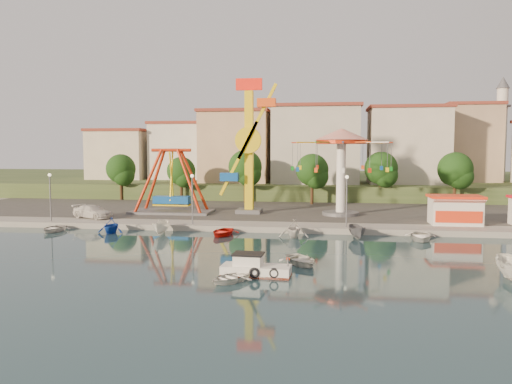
% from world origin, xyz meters
% --- Properties ---
extents(ground, '(200.00, 200.00, 0.00)m').
position_xyz_m(ground, '(0.00, 0.00, 0.00)').
color(ground, '#15343C').
rests_on(ground, ground).
extents(quay_deck, '(200.00, 100.00, 0.60)m').
position_xyz_m(quay_deck, '(0.00, 62.00, 0.30)').
color(quay_deck, '#9E998E').
rests_on(quay_deck, ground).
extents(asphalt_pad, '(90.00, 28.00, 0.01)m').
position_xyz_m(asphalt_pad, '(0.00, 30.00, 0.60)').
color(asphalt_pad, '#4C4944').
rests_on(asphalt_pad, quay_deck).
extents(hill_terrace, '(200.00, 60.00, 3.00)m').
position_xyz_m(hill_terrace, '(0.00, 67.00, 1.50)').
color(hill_terrace, '#384C26').
rests_on(hill_terrace, ground).
extents(pirate_ship_ride, '(10.00, 5.00, 8.00)m').
position_xyz_m(pirate_ship_ride, '(-13.04, 21.92, 4.39)').
color(pirate_ship_ride, '#59595E').
rests_on(pirate_ship_ride, quay_deck).
extents(kamikaze_tower, '(5.16, 3.10, 16.50)m').
position_xyz_m(kamikaze_tower, '(-3.24, 22.83, 8.55)').
color(kamikaze_tower, '#59595E').
rests_on(kamikaze_tower, quay_deck).
extents(wave_swinger, '(11.60, 11.60, 10.40)m').
position_xyz_m(wave_swinger, '(7.71, 22.57, 8.20)').
color(wave_swinger, '#59595E').
rests_on(wave_swinger, quay_deck).
extents(booth_left, '(5.40, 3.78, 3.08)m').
position_xyz_m(booth_left, '(19.37, 16.49, 2.16)').
color(booth_left, white).
rests_on(booth_left, quay_deck).
extents(lamp_post_0, '(0.14, 0.14, 5.00)m').
position_xyz_m(lamp_post_0, '(-24.00, 13.00, 3.10)').
color(lamp_post_0, '#59595E').
rests_on(lamp_post_0, quay_deck).
extents(lamp_post_1, '(0.14, 0.14, 5.00)m').
position_xyz_m(lamp_post_1, '(-8.00, 13.00, 3.10)').
color(lamp_post_1, '#59595E').
rests_on(lamp_post_1, quay_deck).
extents(lamp_post_2, '(0.14, 0.14, 5.00)m').
position_xyz_m(lamp_post_2, '(8.00, 13.00, 3.10)').
color(lamp_post_2, '#59595E').
rests_on(lamp_post_2, quay_deck).
extents(tree_0, '(4.60, 4.60, 7.19)m').
position_xyz_m(tree_0, '(-26.00, 36.98, 5.47)').
color(tree_0, '#382314').
rests_on(tree_0, quay_deck).
extents(tree_1, '(4.35, 4.35, 6.80)m').
position_xyz_m(tree_1, '(-16.00, 36.24, 5.20)').
color(tree_1, '#382314').
rests_on(tree_1, quay_deck).
extents(tree_2, '(5.02, 5.02, 7.85)m').
position_xyz_m(tree_2, '(-6.00, 35.81, 5.92)').
color(tree_2, '#382314').
rests_on(tree_2, quay_deck).
extents(tree_3, '(4.68, 4.68, 7.32)m').
position_xyz_m(tree_3, '(4.00, 34.36, 5.55)').
color(tree_3, '#382314').
rests_on(tree_3, quay_deck).
extents(tree_4, '(4.86, 4.86, 7.60)m').
position_xyz_m(tree_4, '(14.00, 37.35, 5.75)').
color(tree_4, '#382314').
rests_on(tree_4, quay_deck).
extents(tree_5, '(4.83, 4.83, 7.54)m').
position_xyz_m(tree_5, '(24.00, 35.54, 5.71)').
color(tree_5, '#382314').
rests_on(tree_5, quay_deck).
extents(building_0, '(9.26, 9.53, 11.87)m').
position_xyz_m(building_0, '(-33.37, 46.06, 8.93)').
color(building_0, beige).
rests_on(building_0, hill_terrace).
extents(building_1, '(12.33, 9.01, 8.63)m').
position_xyz_m(building_1, '(-21.33, 51.38, 7.32)').
color(building_1, silver).
rests_on(building_1, hill_terrace).
extents(building_2, '(11.95, 9.28, 11.23)m').
position_xyz_m(building_2, '(-8.19, 51.96, 8.62)').
color(building_2, tan).
rests_on(building_2, hill_terrace).
extents(building_3, '(12.59, 10.50, 9.20)m').
position_xyz_m(building_3, '(5.60, 48.80, 7.60)').
color(building_3, beige).
rests_on(building_3, hill_terrace).
extents(building_4, '(10.75, 9.23, 9.24)m').
position_xyz_m(building_4, '(19.07, 52.20, 7.62)').
color(building_4, beige).
rests_on(building_4, hill_terrace).
extents(building_5, '(12.77, 10.96, 11.21)m').
position_xyz_m(building_5, '(32.37, 50.33, 8.61)').
color(building_5, tan).
rests_on(building_5, hill_terrace).
extents(minaret, '(2.80, 2.80, 18.00)m').
position_xyz_m(minaret, '(36.00, 54.00, 12.55)').
color(minaret, silver).
rests_on(minaret, hill_terrace).
extents(cabin_motorboat, '(4.71, 2.04, 1.63)m').
position_xyz_m(cabin_motorboat, '(1.17, -5.26, 0.43)').
color(cabin_motorboat, white).
rests_on(cabin_motorboat, ground).
extents(rowboat_a, '(3.98, 4.42, 0.75)m').
position_xyz_m(rowboat_a, '(4.13, -1.70, 0.38)').
color(rowboat_a, silver).
rests_on(rowboat_a, ground).
extents(rowboat_b, '(3.43, 3.62, 0.61)m').
position_xyz_m(rowboat_b, '(-0.16, -7.21, 0.31)').
color(rowboat_b, white).
rests_on(rowboat_b, ground).
extents(van, '(5.57, 3.96, 1.50)m').
position_xyz_m(van, '(-20.63, 16.08, 1.35)').
color(van, silver).
rests_on(van, quay_deck).
extents(moored_boat_0, '(2.60, 3.56, 0.72)m').
position_xyz_m(moored_boat_0, '(-21.91, 9.80, 0.36)').
color(moored_boat_0, silver).
rests_on(moored_boat_0, ground).
extents(moored_boat_1, '(2.66, 3.06, 1.59)m').
position_xyz_m(moored_boat_1, '(-15.64, 9.80, 0.79)').
color(moored_boat_1, '#133AA8').
rests_on(moored_boat_1, ground).
extents(moored_boat_2, '(1.57, 3.65, 1.38)m').
position_xyz_m(moored_boat_2, '(-10.35, 9.80, 0.69)').
color(moored_boat_2, white).
rests_on(moored_boat_2, ground).
extents(moored_boat_3, '(3.21, 4.12, 0.78)m').
position_xyz_m(moored_boat_3, '(-4.14, 9.80, 0.39)').
color(moored_boat_3, red).
rests_on(moored_boat_3, ground).
extents(moored_boat_4, '(2.94, 3.39, 1.76)m').
position_xyz_m(moored_boat_4, '(2.90, 9.80, 0.88)').
color(moored_boat_4, silver).
rests_on(moored_boat_4, ground).
extents(moored_boat_5, '(1.89, 3.69, 1.36)m').
position_xyz_m(moored_boat_5, '(8.89, 9.80, 0.68)').
color(moored_boat_5, '#5F5E63').
rests_on(moored_boat_5, ground).
extents(moored_boat_6, '(3.51, 4.51, 0.86)m').
position_xyz_m(moored_boat_6, '(14.70, 9.80, 0.43)').
color(moored_boat_6, white).
rests_on(moored_boat_6, ground).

